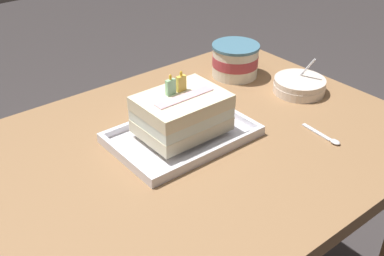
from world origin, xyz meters
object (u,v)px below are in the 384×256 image
Objects in this scene: bowl_stack at (299,85)px; foil_tray at (182,136)px; ice_cream_tub at (235,60)px; serving_spoon_near_tray at (328,138)px; birthday_cake at (182,113)px.

foil_tray is at bearing 177.92° from bowl_stack.
ice_cream_tub is 0.41m from serving_spoon_near_tray.
ice_cream_tub is at bearing 27.79° from foil_tray.
birthday_cake reaches higher than foil_tray.
birthday_cake reaches higher than bowl_stack.
foil_tray reaches higher than serving_spoon_near_tray.
foil_tray is 0.35m from serving_spoon_near_tray.
birthday_cake reaches higher than ice_cream_tub.
ice_cream_tub is at bearing 108.82° from bowl_stack.
ice_cream_tub is (0.34, 0.18, -0.02)m from birthday_cake.
serving_spoon_near_tray is at bearing -39.42° from foil_tray.
birthday_cake is 0.38m from ice_cream_tub.
foil_tray is 0.41m from bowl_stack.
birthday_cake is 0.35m from serving_spoon_near_tray.
ice_cream_tub is (-0.07, 0.19, 0.03)m from bowl_stack.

